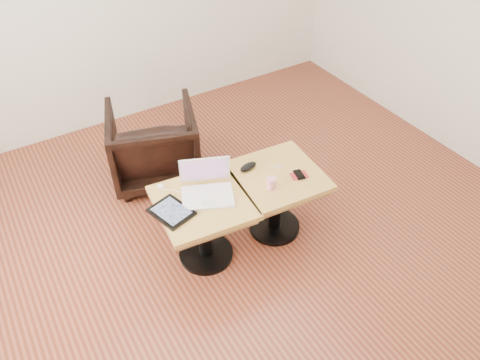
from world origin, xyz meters
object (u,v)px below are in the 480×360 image
side_table_right (277,188)px  laptop (207,188)px  armchair (154,144)px  striped_cup (271,183)px  side_table_left (203,215)px

side_table_right → laptop: laptop is taller
side_table_right → armchair: size_ratio=0.90×
side_table_right → striped_cup: bearing=-137.8°
striped_cup → armchair: 1.27m
side_table_right → striped_cup: 0.24m
side_table_left → armchair: (0.07, 1.05, -0.08)m
side_table_right → armchair: (-0.52, 1.08, -0.08)m
side_table_left → armchair: armchair is taller
side_table_right → striped_cup: size_ratio=7.70×
side_table_right → striped_cup: (-0.13, -0.10, 0.18)m
striped_cup → armchair: size_ratio=0.12×
striped_cup → laptop: bearing=155.7°
laptop → striped_cup: size_ratio=5.04×
striped_cup → armchair: armchair is taller
striped_cup → armchair: (-0.39, 1.18, -0.26)m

